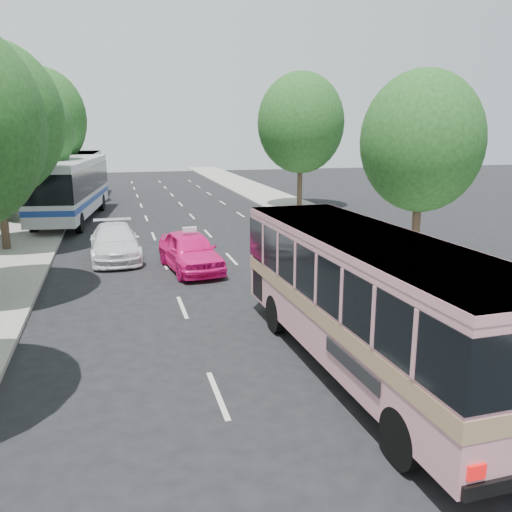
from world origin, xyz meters
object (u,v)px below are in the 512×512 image
object	(u,v)px
pink_taxi	(190,251)
white_pickup	(115,242)
tour_coach_front	(71,184)
tour_coach_rear	(79,172)
pink_bus	(368,289)

from	to	relation	value
pink_taxi	white_pickup	world-z (taller)	pink_taxi
pink_taxi	tour_coach_front	xyz separation A→B (m)	(-5.32, 13.80, 1.46)
pink_taxi	tour_coach_rear	world-z (taller)	tour_coach_rear
pink_bus	tour_coach_rear	size ratio (longest dim) A/B	0.83
pink_bus	pink_taxi	size ratio (longest dim) A/B	2.23
tour_coach_front	pink_bus	bearing A→B (deg)	-64.57
pink_bus	pink_taxi	world-z (taller)	pink_bus
pink_bus	tour_coach_rear	xyz separation A→B (m)	(-7.91, 33.89, 0.17)
tour_coach_rear	pink_bus	bearing A→B (deg)	-73.60
white_pickup	tour_coach_front	world-z (taller)	tour_coach_front
white_pickup	pink_taxi	bearing A→B (deg)	-45.66
white_pickup	pink_bus	bearing A→B (deg)	-69.09
pink_bus	pink_taxi	xyz separation A→B (m)	(-2.60, 10.35, -1.23)
tour_coach_front	tour_coach_rear	distance (m)	9.74
pink_bus	white_pickup	size ratio (longest dim) A/B	2.04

